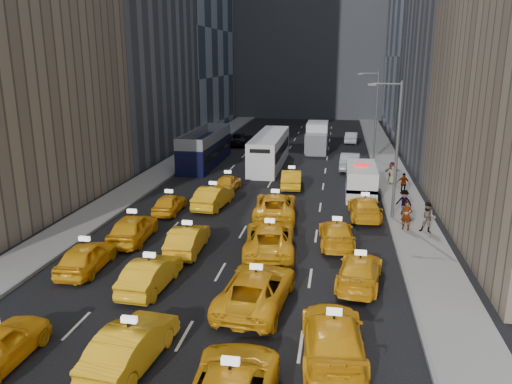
# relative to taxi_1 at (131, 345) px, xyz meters

# --- Properties ---
(ground) EXTENTS (160.00, 160.00, 0.00)m
(ground) POSITION_rel_taxi_1_xyz_m (1.24, 6.11, -0.77)
(ground) COLOR black
(ground) RESTS_ON ground
(sidewalk_west) EXTENTS (3.00, 90.00, 0.15)m
(sidewalk_west) POSITION_rel_taxi_1_xyz_m (-9.26, 31.11, -0.69)
(sidewalk_west) COLOR gray
(sidewalk_west) RESTS_ON ground
(sidewalk_east) EXTENTS (3.00, 90.00, 0.15)m
(sidewalk_east) POSITION_rel_taxi_1_xyz_m (11.74, 31.11, -0.69)
(sidewalk_east) COLOR gray
(sidewalk_east) RESTS_ON ground
(curb_west) EXTENTS (0.15, 90.00, 0.18)m
(curb_west) POSITION_rel_taxi_1_xyz_m (-7.81, 31.11, -0.68)
(curb_west) COLOR slate
(curb_west) RESTS_ON ground
(curb_east) EXTENTS (0.15, 90.00, 0.18)m
(curb_east) POSITION_rel_taxi_1_xyz_m (10.29, 31.11, -0.68)
(curb_east) COLOR slate
(curb_east) RESTS_ON ground
(streetlight_near) EXTENTS (2.15, 0.22, 9.00)m
(streetlight_near) POSITION_rel_taxi_1_xyz_m (10.42, 18.11, 4.15)
(streetlight_near) COLOR #595B60
(streetlight_near) RESTS_ON ground
(streetlight_far) EXTENTS (2.15, 0.22, 9.00)m
(streetlight_far) POSITION_rel_taxi_1_xyz_m (10.42, 38.11, 4.15)
(streetlight_far) COLOR #595B60
(streetlight_far) RESTS_ON ground
(taxi_1) EXTENTS (2.10, 4.81, 1.54)m
(taxi_1) POSITION_rel_taxi_1_xyz_m (0.00, 0.00, 0.00)
(taxi_1) COLOR #FFB015
(taxi_1) RESTS_ON ground
(taxi_3) EXTENTS (2.59, 5.55, 1.57)m
(taxi_3) POSITION_rel_taxi_1_xyz_m (6.92, 1.63, 0.02)
(taxi_3) COLOR #FFB015
(taxi_3) RESTS_ON ground
(taxi_4) EXTENTS (1.91, 4.40, 1.48)m
(taxi_4) POSITION_rel_taxi_1_xyz_m (-5.44, 7.20, -0.03)
(taxi_4) COLOR #FFB015
(taxi_4) RESTS_ON ground
(taxi_5) EXTENTS (1.78, 4.48, 1.45)m
(taxi_5) POSITION_rel_taxi_1_xyz_m (-1.51, 5.79, -0.04)
(taxi_5) COLOR #FFB015
(taxi_5) RESTS_ON ground
(taxi_6) EXTENTS (3.16, 5.97, 1.60)m
(taxi_6) POSITION_rel_taxi_1_xyz_m (3.59, 4.95, 0.03)
(taxi_6) COLOR #FFB015
(taxi_6) RESTS_ON ground
(taxi_7) EXTENTS (2.54, 4.96, 1.38)m
(taxi_7) POSITION_rel_taxi_1_xyz_m (8.06, 7.83, -0.08)
(taxi_7) COLOR #FFB015
(taxi_7) RESTS_ON ground
(taxi_8) EXTENTS (2.13, 4.79, 1.60)m
(taxi_8) POSITION_rel_taxi_1_xyz_m (-4.79, 11.56, 0.03)
(taxi_8) COLOR #FFB015
(taxi_8) RESTS_ON ground
(taxi_9) EXTENTS (1.71, 4.52, 1.47)m
(taxi_9) POSITION_rel_taxi_1_xyz_m (-1.14, 10.46, -0.03)
(taxi_9) COLOR #FFB015
(taxi_9) RESTS_ON ground
(taxi_10) EXTENTS (3.25, 6.03, 1.61)m
(taxi_10) POSITION_rel_taxi_1_xyz_m (3.32, 11.11, 0.04)
(taxi_10) COLOR #FFB015
(taxi_10) RESTS_ON ground
(taxi_11) EXTENTS (2.24, 4.81, 1.36)m
(taxi_11) POSITION_rel_taxi_1_xyz_m (6.94, 12.85, -0.09)
(taxi_11) COLOR #FFB015
(taxi_11) RESTS_ON ground
(taxi_12) EXTENTS (1.59, 3.90, 1.32)m
(taxi_12) POSITION_rel_taxi_1_xyz_m (-4.49, 17.13, -0.11)
(taxi_12) COLOR #FFB015
(taxi_12) RESTS_ON ground
(taxi_13) EXTENTS (2.13, 4.92, 1.58)m
(taxi_13) POSITION_rel_taxi_1_xyz_m (-1.82, 18.86, 0.02)
(taxi_13) COLOR #FFB015
(taxi_13) RESTS_ON ground
(taxi_14) EXTENTS (3.16, 6.04, 1.62)m
(taxi_14) POSITION_rel_taxi_1_xyz_m (2.84, 17.26, 0.04)
(taxi_14) COLOR #FFB015
(taxi_14) RESTS_ON ground
(taxi_15) EXTENTS (2.23, 4.96, 1.41)m
(taxi_15) POSITION_rel_taxi_1_xyz_m (8.74, 18.23, -0.06)
(taxi_15) COLOR #FFB015
(taxi_15) RESTS_ON ground
(taxi_16) EXTENTS (1.72, 3.96, 1.33)m
(taxi_16) POSITION_rel_taxi_1_xyz_m (-1.79, 23.53, -0.10)
(taxi_16) COLOR #FFB015
(taxi_16) RESTS_ON ground
(taxi_17) EXTENTS (1.88, 4.63, 1.50)m
(taxi_17) POSITION_rel_taxi_1_xyz_m (3.16, 25.35, -0.02)
(taxi_17) COLOR #FFB015
(taxi_17) RESTS_ON ground
(nypd_van) EXTENTS (2.87, 6.04, 2.50)m
(nypd_van) POSITION_rel_taxi_1_xyz_m (8.67, 23.84, 0.37)
(nypd_van) COLOR white
(nypd_van) RESTS_ON ground
(double_decker) EXTENTS (3.36, 11.70, 3.36)m
(double_decker) POSITION_rel_taxi_1_xyz_m (-6.19, 33.17, 0.90)
(double_decker) COLOR black
(double_decker) RESTS_ON ground
(city_bus) EXTENTS (3.57, 12.42, 3.16)m
(city_bus) POSITION_rel_taxi_1_xyz_m (0.22, 33.35, 0.80)
(city_bus) COLOR silver
(city_bus) RESTS_ON ground
(box_truck) EXTENTS (2.68, 6.97, 3.14)m
(box_truck) POSITION_rel_taxi_1_xyz_m (4.41, 42.44, 0.77)
(box_truck) COLOR white
(box_truck) RESTS_ON ground
(misc_car_0) EXTENTS (2.07, 5.13, 1.66)m
(misc_car_0) POSITION_rel_taxi_1_xyz_m (8.03, 33.02, 0.06)
(misc_car_0) COLOR #ABAEB3
(misc_car_0) RESTS_ON ground
(misc_car_1) EXTENTS (2.56, 5.32, 1.46)m
(misc_car_1) POSITION_rel_taxi_1_xyz_m (-4.97, 44.67, -0.04)
(misc_car_1) COLOR black
(misc_car_1) RESTS_ON ground
(misc_car_2) EXTENTS (2.55, 5.14, 1.44)m
(misc_car_2) POSITION_rel_taxi_1_xyz_m (3.94, 53.52, -0.05)
(misc_car_2) COLOR gray
(misc_car_2) RESTS_ON ground
(misc_car_3) EXTENTS (2.21, 4.79, 1.59)m
(misc_car_3) POSITION_rel_taxi_1_xyz_m (-1.39, 50.57, 0.03)
(misc_car_3) COLOR black
(misc_car_3) RESTS_ON ground
(misc_car_4) EXTENTS (1.76, 4.27, 1.38)m
(misc_car_4) POSITION_rel_taxi_1_xyz_m (8.44, 48.54, -0.08)
(misc_car_4) COLOR #AFB1B7
(misc_car_4) RESTS_ON ground
(pedestrian_0) EXTENTS (0.77, 0.64, 1.83)m
(pedestrian_0) POSITION_rel_taxi_1_xyz_m (11.13, 15.75, 0.30)
(pedestrian_0) COLOR gray
(pedestrian_0) RESTS_ON sidewalk_east
(pedestrian_1) EXTENTS (1.02, 0.76, 1.88)m
(pedestrian_1) POSITION_rel_taxi_1_xyz_m (12.32, 15.42, 0.32)
(pedestrian_1) COLOR gray
(pedestrian_1) RESTS_ON sidewalk_east
(pedestrian_2) EXTENTS (1.18, 0.81, 1.69)m
(pedestrian_2) POSITION_rel_taxi_1_xyz_m (11.35, 18.95, 0.22)
(pedestrian_2) COLOR gray
(pedestrian_2) RESTS_ON sidewalk_east
(pedestrian_3) EXTENTS (1.03, 0.67, 1.63)m
(pedestrian_3) POSITION_rel_taxi_1_xyz_m (11.93, 24.39, 0.19)
(pedestrian_3) COLOR gray
(pedestrian_3) RESTS_ON sidewalk_east
(pedestrian_4) EXTENTS (0.88, 0.55, 1.71)m
(pedestrian_4) POSITION_rel_taxi_1_xyz_m (11.41, 27.33, 0.24)
(pedestrian_4) COLOR gray
(pedestrian_4) RESTS_ON sidewalk_east
(pedestrian_5) EXTENTS (1.54, 0.94, 1.60)m
(pedestrian_5) POSITION_rel_taxi_1_xyz_m (11.45, 28.60, 0.18)
(pedestrian_5) COLOR gray
(pedestrian_5) RESTS_ON sidewalk_east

